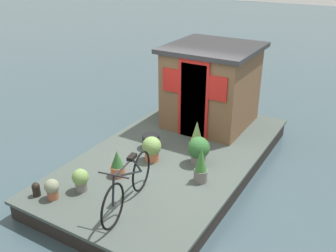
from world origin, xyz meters
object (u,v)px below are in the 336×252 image
Objects in this scene: houseboat_cabin at (211,85)px; potted_plant_succulent at (52,188)px; potted_plant_fern at (201,166)px; potted_plant_rosemary at (81,179)px; bicycle at (128,185)px; charcoal_grill at (151,139)px; potted_plant_mint at (199,150)px; potted_plant_lavender at (117,164)px; mooring_bollard at (36,189)px; potted_plant_sage at (152,148)px; potted_plant_basil at (197,136)px.

potted_plant_succulent is at bearing 167.22° from houseboat_cabin.
potted_plant_rosemary is (-1.33, 1.67, -0.09)m from potted_plant_fern.
potted_plant_succulent is at bearing 111.49° from bicycle.
charcoal_grill is at bearing -10.03° from potted_plant_succulent.
potted_plant_rosemary is 0.75× the size of potted_plant_mint.
potted_plant_fern is at bearing -47.56° from potted_plant_succulent.
potted_plant_lavender is at bearing 171.68° from houseboat_cabin.
potted_plant_mint is at bearing -34.45° from potted_plant_succulent.
potted_plant_mint reaches higher than potted_plant_succulent.
potted_plant_lavender is 0.92× the size of potted_plant_mint.
bicycle is 3.41× the size of potted_plant_lavender.
potted_plant_fern reaches higher than potted_plant_rosemary.
potted_plant_fern is at bearing -51.36° from potted_plant_rosemary.
potted_plant_mint is 3.07m from mooring_bollard.
houseboat_cabin is 1.15× the size of bicycle.
potted_plant_fern reaches higher than potted_plant_sage.
houseboat_cabin reaches higher than potted_plant_mint.
potted_plant_succulent is 0.32m from mooring_bollard.
potted_plant_sage is at bearing -17.61° from potted_plant_rosemary.
potted_plant_rosemary is at bearing 162.39° from potted_plant_sage.
potted_plant_succulent is at bearing 155.61° from potted_plant_basil.
houseboat_cabin is 3.78m from bicycle.
houseboat_cabin is at bearing -10.50° from potted_plant_rosemary.
potted_plant_sage is 2.09m from potted_plant_succulent.
charcoal_grill is (0.08, 1.17, -0.12)m from potted_plant_mint.
potted_plant_rosemary is at bearing 169.50° from houseboat_cabin.
potted_plant_fern is 1.26m from potted_plant_basil.
potted_plant_lavender is at bearing 113.48° from potted_plant_fern.
bicycle is 6.91× the size of mooring_bollard.
potted_plant_fern reaches higher than potted_plant_mint.
bicycle is 2.75× the size of potted_plant_basil.
potted_plant_mint is (2.32, -1.59, 0.11)m from potted_plant_succulent.
potted_plant_basil is 2.63m from potted_plant_rosemary.
potted_plant_lavender reaches higher than potted_plant_rosemary.
charcoal_grill is at bearing 163.67° from houseboat_cabin.
potted_plant_sage is 0.80× the size of potted_plant_basil.
potted_plant_sage is 1.60m from potted_plant_rosemary.
potted_plant_rosemary is (-0.06, 0.98, -0.17)m from bicycle.
potted_plant_lavender is 1.41× the size of potted_plant_succulent.
houseboat_cabin is 4.56m from mooring_bollard.
potted_plant_basil is 1.75× the size of potted_plant_succulent.
potted_plant_rosemary reaches higher than mooring_bollard.
potted_plant_succulent is 2.44m from charcoal_grill.
houseboat_cabin is at bearing 18.60° from potted_plant_mint.
bicycle is 1.55m from potted_plant_sage.
potted_plant_basil is 1.53× the size of potted_plant_rosemary.
potted_plant_succulent is (-1.14, 0.51, -0.05)m from potted_plant_lavender.
mooring_bollard is (-2.04, 1.04, -0.14)m from potted_plant_sage.
houseboat_cabin is at bearing -5.50° from potted_plant_sage.
potted_plant_rosemary is 2.32m from potted_plant_mint.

